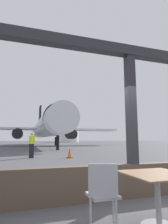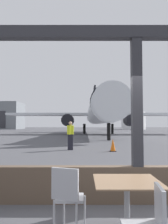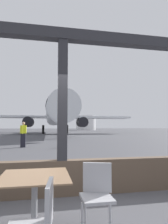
{
  "view_description": "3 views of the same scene",
  "coord_description": "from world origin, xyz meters",
  "views": [
    {
      "loc": [
        -2.36,
        -3.83,
        1.26
      ],
      "look_at": [
        3.56,
        15.06,
        4.16
      ],
      "focal_mm": 30.04,
      "sensor_mm": 36.0,
      "label": 1
    },
    {
      "loc": [
        -1.06,
        -4.7,
        1.53
      ],
      "look_at": [
        -1.07,
        17.15,
        2.73
      ],
      "focal_mm": 37.66,
      "sensor_mm": 36.0,
      "label": 2
    },
    {
      "loc": [
        -0.32,
        -4.1,
        1.41
      ],
      "look_at": [
        3.37,
        15.07,
        2.89
      ],
      "focal_mm": 31.03,
      "sensor_mm": 36.0,
      "label": 3
    }
  ],
  "objects": [
    {
      "name": "ground_plane",
      "position": [
        0.0,
        40.0,
        0.0
      ],
      "size": [
        220.0,
        220.0,
        0.0
      ],
      "primitive_type": "plane",
      "color": "#4C4C51"
    },
    {
      "name": "window_frame",
      "position": [
        0.0,
        0.0,
        1.21
      ],
      "size": [
        8.78,
        0.24,
        3.52
      ],
      "color": "brown",
      "rests_on": "ground"
    },
    {
      "name": "dining_table",
      "position": [
        -0.47,
        -1.39,
        0.48
      ],
      "size": [
        0.9,
        0.9,
        0.76
      ],
      "color": "#8C6B4C",
      "rests_on": "ground"
    },
    {
      "name": "cafe_chair_window_left",
      "position": [
        -0.39,
        -2.25,
        0.55
      ],
      "size": [
        0.42,
        0.42,
        0.9
      ],
      "color": "#B2B2B7",
      "rests_on": "ground"
    },
    {
      "name": "cafe_chair_aisle_left",
      "position": [
        -1.29,
        -1.29,
        0.55
      ],
      "size": [
        0.49,
        0.49,
        0.93
      ],
      "color": "#B2B2B7",
      "rests_on": "ground"
    },
    {
      "name": "airplane",
      "position": [
        1.4,
        33.17,
        3.56
      ],
      "size": [
        29.88,
        36.53,
        10.43
      ],
      "color": "silver",
      "rests_on": "ground"
    },
    {
      "name": "ground_crew_worker",
      "position": [
        -1.89,
        9.76,
        0.9
      ],
      "size": [
        0.4,
        0.56,
        1.74
      ],
      "color": "black",
      "rests_on": "ground"
    },
    {
      "name": "traffic_cone",
      "position": [
        0.61,
        8.96,
        0.35
      ],
      "size": [
        0.36,
        0.36,
        0.74
      ],
      "color": "orange",
      "rests_on": "ground"
    },
    {
      "name": "fuel_storage_tank",
      "position": [
        15.86,
        75.85,
        2.98
      ],
      "size": [
        8.18,
        8.18,
        5.96
      ],
      "primitive_type": "cylinder",
      "color": "white",
      "rests_on": "ground"
    }
  ]
}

